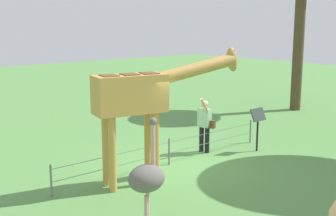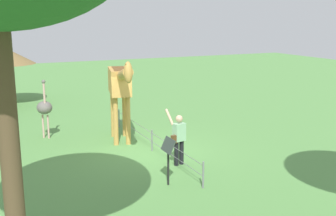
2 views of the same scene
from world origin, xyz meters
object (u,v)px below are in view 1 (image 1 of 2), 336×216
(ostrich, at_px, (147,178))
(visitor, at_px, (205,123))
(info_sign, at_px, (258,121))
(giraffe, at_px, (143,97))

(ostrich, bearing_deg, visitor, 34.33)
(ostrich, height_order, info_sign, ostrich)
(ostrich, relative_size, info_sign, 1.70)
(visitor, relative_size, info_sign, 1.31)
(giraffe, xyz_separation_m, ostrich, (-1.79, -2.39, -0.95))
(giraffe, bearing_deg, ostrich, -126.81)
(visitor, height_order, info_sign, visitor)
(giraffe, height_order, visitor, giraffe)
(visitor, xyz_separation_m, ostrich, (-4.74, -3.23, 0.27))
(visitor, relative_size, ostrich, 0.77)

